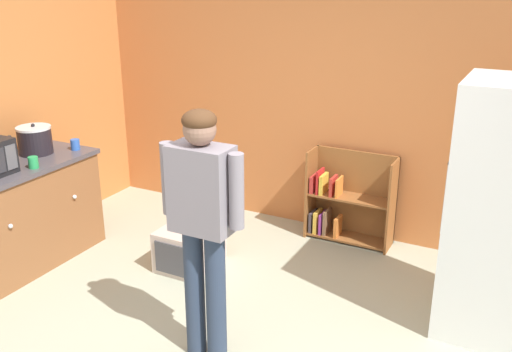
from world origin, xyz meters
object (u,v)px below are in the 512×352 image
object	(u,v)px
standing_person	(203,216)
amber_bottle	(12,153)
refrigerator	(505,213)
crock_pot	(35,140)
green_cup	(33,162)
blue_cup	(75,145)
pet_carrier	(190,246)
bookshelf	(346,202)

from	to	relation	value
standing_person	amber_bottle	size ratio (longest dim) A/B	6.79
refrigerator	crock_pot	xyz separation A→B (m)	(-3.78, -0.51, 0.13)
standing_person	amber_bottle	world-z (taller)	standing_person
amber_bottle	green_cup	xyz separation A→B (m)	(0.22, 0.02, -0.05)
amber_bottle	blue_cup	size ratio (longest dim) A/B	2.59
pet_carrier	amber_bottle	distance (m)	1.66
crock_pot	amber_bottle	world-z (taller)	crock_pot
pet_carrier	green_cup	bearing A→B (deg)	-151.49
amber_bottle	green_cup	size ratio (longest dim) A/B	2.59
refrigerator	blue_cup	size ratio (longest dim) A/B	18.74
refrigerator	blue_cup	world-z (taller)	refrigerator
green_cup	crock_pot	bearing A→B (deg)	134.44
green_cup	blue_cup	size ratio (longest dim) A/B	1.00
crock_pot	amber_bottle	xyz separation A→B (m)	(0.07, -0.31, -0.02)
crock_pot	blue_cup	world-z (taller)	crock_pot
bookshelf	green_cup	distance (m)	2.77
pet_carrier	green_cup	size ratio (longest dim) A/B	5.81
standing_person	crock_pot	xyz separation A→B (m)	(-2.16, 0.69, 0.01)
pet_carrier	standing_person	bearing A→B (deg)	-51.43
crock_pot	standing_person	bearing A→B (deg)	-17.66
crock_pot	amber_bottle	size ratio (longest dim) A/B	1.19
standing_person	pet_carrier	xyz separation A→B (m)	(-0.78, 0.98, -0.83)
refrigerator	standing_person	size ratio (longest dim) A/B	1.07
refrigerator	amber_bottle	distance (m)	3.81
refrigerator	blue_cup	xyz separation A→B (m)	(-3.56, -0.26, 0.06)
refrigerator	pet_carrier	distance (m)	2.52
bookshelf	standing_person	size ratio (longest dim) A/B	0.51
amber_bottle	green_cup	world-z (taller)	amber_bottle
refrigerator	green_cup	size ratio (longest dim) A/B	18.74
crock_pot	amber_bottle	distance (m)	0.32
refrigerator	standing_person	xyz separation A→B (m)	(-1.62, -1.19, 0.12)
green_cup	blue_cup	bearing A→B (deg)	96.83
pet_carrier	amber_bottle	world-z (taller)	amber_bottle
bookshelf	pet_carrier	bearing A→B (deg)	-131.55
refrigerator	crock_pot	distance (m)	3.82
standing_person	blue_cup	world-z (taller)	standing_person
bookshelf	crock_pot	xyz separation A→B (m)	(-2.38, -1.43, 0.66)
amber_bottle	blue_cup	xyz separation A→B (m)	(0.16, 0.55, -0.05)
bookshelf	green_cup	world-z (taller)	green_cup
standing_person	amber_bottle	bearing A→B (deg)	169.81
crock_pot	blue_cup	bearing A→B (deg)	46.79
refrigerator	crock_pot	size ratio (longest dim) A/B	6.06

